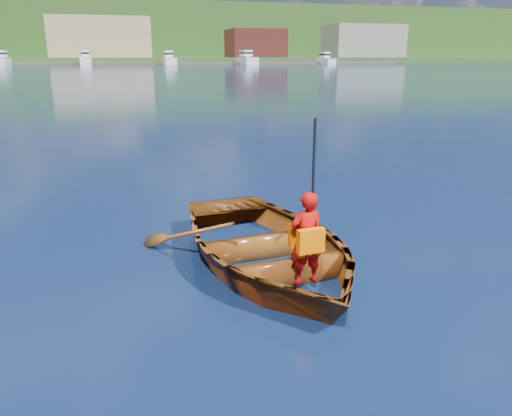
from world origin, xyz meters
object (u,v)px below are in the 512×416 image
at_px(child_paddler, 306,238).
at_px(marina_yachts, 83,60).
at_px(rowboat, 266,246).
at_px(dock, 138,63).

relative_size(child_paddler, marina_yachts, 0.01).
bearing_deg(child_paddler, rowboat, 105.80).
distance_m(rowboat, child_paddler, 1.00).
relative_size(rowboat, marina_yachts, 0.03).
bearing_deg(rowboat, child_paddler, -74.20).
bearing_deg(rowboat, marina_yachts, 93.87).
distance_m(child_paddler, dock, 148.62).
bearing_deg(marina_yachts, rowboat, -86.13).
xyz_separation_m(dock, marina_yachts, (-14.87, -4.70, 1.01)).
bearing_deg(dock, rowboat, -92.02).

